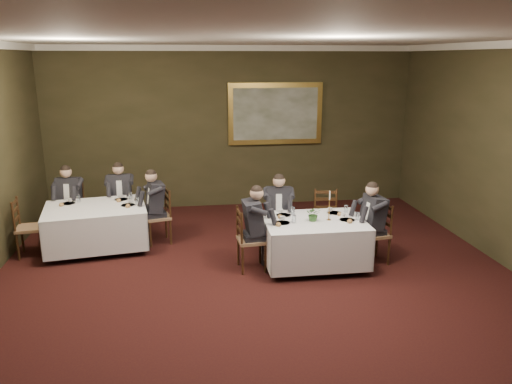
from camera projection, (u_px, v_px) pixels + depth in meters
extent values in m
plane|color=black|center=(268.00, 311.00, 6.62)|extent=(10.00, 10.00, 0.00)
cube|color=silver|center=(270.00, 35.00, 5.70)|extent=(8.00, 10.00, 0.10)
cube|color=#2F2C17|center=(232.00, 128.00, 10.94)|extent=(8.00, 0.10, 3.50)
cube|color=white|center=(231.00, 48.00, 10.45)|extent=(8.00, 0.10, 0.12)
cube|color=black|center=(314.00, 222.00, 7.88)|extent=(1.52, 1.15, 0.04)
cube|color=white|center=(314.00, 221.00, 7.87)|extent=(1.59, 1.21, 0.02)
cube|color=white|center=(314.00, 240.00, 7.96)|extent=(1.61, 1.23, 0.65)
cube|color=black|center=(95.00, 209.00, 8.59)|extent=(1.78, 1.44, 0.04)
cube|color=white|center=(95.00, 207.00, 8.58)|extent=(1.85, 1.51, 0.02)
cube|color=white|center=(96.00, 225.00, 8.67)|extent=(1.87, 1.53, 0.65)
cube|color=olive|center=(278.00, 222.00, 8.66)|extent=(0.49, 0.47, 0.05)
cube|color=black|center=(278.00, 205.00, 8.78)|extent=(0.38, 0.08, 0.54)
cube|color=black|center=(278.00, 201.00, 8.56)|extent=(0.46, 0.36, 0.55)
sphere|color=#D6A586|center=(279.00, 180.00, 8.46)|extent=(0.24, 0.24, 0.21)
cube|color=olive|center=(326.00, 220.00, 8.77)|extent=(0.51, 0.50, 0.05)
cube|color=black|center=(326.00, 204.00, 8.89)|extent=(0.38, 0.10, 0.54)
cube|color=olive|center=(252.00, 240.00, 7.81)|extent=(0.45, 0.47, 0.05)
cube|color=black|center=(240.00, 226.00, 7.71)|extent=(0.06, 0.38, 0.54)
cube|color=black|center=(252.00, 217.00, 7.71)|extent=(0.34, 0.44, 0.55)
sphere|color=#D6A586|center=(251.00, 194.00, 7.61)|extent=(0.22, 0.22, 0.21)
cube|color=olive|center=(374.00, 234.00, 8.07)|extent=(0.48, 0.50, 0.05)
cube|color=black|center=(385.00, 219.00, 8.06)|extent=(0.09, 0.38, 0.54)
cube|color=black|center=(375.00, 212.00, 7.98)|extent=(0.37, 0.46, 0.55)
sphere|color=#D6A586|center=(377.00, 189.00, 7.88)|extent=(0.24, 0.24, 0.21)
cube|color=olive|center=(71.00, 210.00, 9.32)|extent=(0.48, 0.47, 0.05)
cube|color=black|center=(73.00, 195.00, 9.44)|extent=(0.38, 0.07, 0.54)
cube|color=black|center=(69.00, 191.00, 9.22)|extent=(0.45, 0.35, 0.55)
sphere|color=#D6A586|center=(67.00, 171.00, 9.12)|extent=(0.23, 0.23, 0.21)
cube|color=olive|center=(121.00, 206.00, 9.57)|extent=(0.46, 0.44, 0.05)
cube|color=black|center=(121.00, 192.00, 9.69)|extent=(0.38, 0.05, 0.54)
cube|color=black|center=(120.00, 187.00, 9.47)|extent=(0.43, 0.33, 0.55)
sphere|color=#D6A586|center=(118.00, 168.00, 9.37)|extent=(0.22, 0.22, 0.21)
cube|color=olive|center=(158.00, 217.00, 8.94)|extent=(0.51, 0.53, 0.05)
cube|color=black|center=(168.00, 203.00, 8.95)|extent=(0.12, 0.38, 0.54)
cube|color=black|center=(157.00, 197.00, 8.85)|extent=(0.40, 0.48, 0.55)
sphere|color=#D6A586|center=(156.00, 176.00, 8.75)|extent=(0.25, 0.25, 0.21)
cube|color=olive|center=(30.00, 228.00, 8.36)|extent=(0.46, 0.48, 0.05)
cube|color=black|center=(16.00, 215.00, 8.25)|extent=(0.07, 0.38, 0.54)
imported|color=#2D5926|center=(314.00, 213.00, 7.81)|extent=(0.26, 0.24, 0.25)
cylinder|color=#B87F38|center=(329.00, 219.00, 7.88)|extent=(0.07, 0.07, 0.02)
cylinder|color=#B87F38|center=(329.00, 209.00, 7.84)|extent=(0.02, 0.02, 0.33)
cylinder|color=white|center=(330.00, 194.00, 7.78)|extent=(0.02, 0.02, 0.14)
cylinder|color=white|center=(284.00, 215.00, 8.13)|extent=(0.25, 0.25, 0.01)
cylinder|color=white|center=(282.00, 211.00, 8.27)|extent=(0.08, 0.08, 0.05)
cylinder|color=white|center=(294.00, 210.00, 8.13)|extent=(0.06, 0.06, 0.14)
cylinder|color=white|center=(68.00, 203.00, 8.78)|extent=(0.25, 0.25, 0.01)
cylinder|color=white|center=(70.00, 199.00, 8.91)|extent=(0.08, 0.08, 0.05)
cylinder|color=white|center=(78.00, 199.00, 8.78)|extent=(0.06, 0.06, 0.14)
cube|color=#DEC151|center=(275.00, 114.00, 10.93)|extent=(2.08, 0.08, 1.34)
cube|color=#4C5236|center=(276.00, 114.00, 10.89)|extent=(1.86, 0.01, 1.12)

